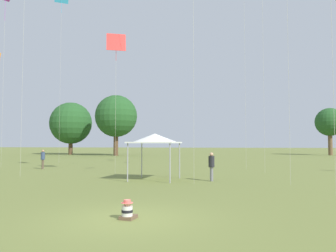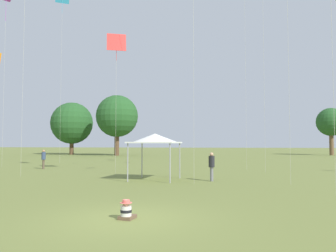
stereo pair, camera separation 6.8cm
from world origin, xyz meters
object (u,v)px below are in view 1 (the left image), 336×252
(kite_4, at_px, (62,0))
(person_standing_0, at_px, (43,157))
(canopy_tent, at_px, (155,139))
(kite_5, at_px, (116,44))
(distant_tree_1, at_px, (116,116))
(person_standing_2, at_px, (211,164))
(distant_tree_2, at_px, (330,122))
(distant_tree_0, at_px, (71,123))
(kite_2, at_px, (5,3))
(seated_toddler, at_px, (127,211))

(kite_4, bearing_deg, person_standing_0, 121.57)
(canopy_tent, xyz_separation_m, kite_5, (-3.36, 2.89, 6.78))
(canopy_tent, xyz_separation_m, distant_tree_1, (-13.87, 36.49, 4.48))
(person_standing_2, relative_size, distant_tree_2, 0.19)
(canopy_tent, xyz_separation_m, distant_tree_0, (-23.95, 40.01, 3.55))
(kite_2, height_order, kite_5, kite_2)
(seated_toddler, bearing_deg, kite_2, 143.70)
(kite_2, relative_size, distant_tree_1, 1.52)
(person_standing_2, bearing_deg, seated_toddler, 131.09)
(distant_tree_0, distance_m, distant_tree_2, 48.23)
(person_standing_0, relative_size, distant_tree_2, 0.19)
(distant_tree_0, xyz_separation_m, distant_tree_1, (10.08, -3.52, 0.93))
(seated_toddler, relative_size, kite_4, 0.03)
(kite_4, distance_m, distant_tree_0, 30.75)
(kite_2, bearing_deg, canopy_tent, 142.08)
(person_standing_0, xyz_separation_m, canopy_tent, (10.92, -6.72, 1.49))
(kite_4, bearing_deg, person_standing_2, 154.49)
(kite_5, xyz_separation_m, distant_tree_0, (-20.59, 37.12, -3.23))
(seated_toddler, distance_m, person_standing_2, 10.17)
(seated_toddler, bearing_deg, distant_tree_0, 127.25)
(person_standing_2, relative_size, distant_tree_0, 0.17)
(distant_tree_0, relative_size, distant_tree_1, 0.94)
(person_standing_0, distance_m, kite_2, 15.05)
(distant_tree_1, distance_m, distant_tree_2, 38.71)
(seated_toddler, bearing_deg, distant_tree_1, 118.49)
(person_standing_2, distance_m, distant_tree_2, 48.80)
(distant_tree_0, relative_size, distant_tree_2, 1.16)
(seated_toddler, distance_m, canopy_tent, 10.28)
(seated_toddler, distance_m, distant_tree_2, 58.77)
(person_standing_0, bearing_deg, distant_tree_2, -34.73)
(canopy_tent, bearing_deg, person_standing_2, -1.64)
(kite_4, height_order, distant_tree_2, kite_4)
(distant_tree_0, bearing_deg, seated_toddler, -63.40)
(person_standing_0, height_order, kite_5, kite_5)
(person_standing_2, distance_m, kite_4, 27.39)
(seated_toddler, height_order, person_standing_2, person_standing_2)
(person_standing_0, distance_m, canopy_tent, 12.91)
(person_standing_2, xyz_separation_m, kite_5, (-6.72, 2.99, 8.25))
(kite_2, xyz_separation_m, distant_tree_0, (-8.26, 32.03, -9.18))
(canopy_tent, height_order, distant_tree_0, distant_tree_0)
(person_standing_2, distance_m, kite_5, 11.06)
(seated_toddler, relative_size, distant_tree_0, 0.06)
(canopy_tent, distance_m, kite_4, 24.50)
(person_standing_2, relative_size, kite_4, 0.09)
(person_standing_2, xyz_separation_m, kite_4, (-16.43, 13.93, 16.91))
(distant_tree_2, bearing_deg, kite_4, -141.16)
(kite_2, bearing_deg, kite_5, 146.61)
(person_standing_0, relative_size, kite_5, 0.16)
(kite_5, bearing_deg, person_standing_0, 178.00)
(kite_2, height_order, kite_4, kite_4)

